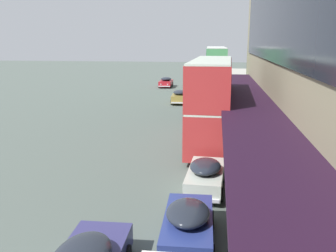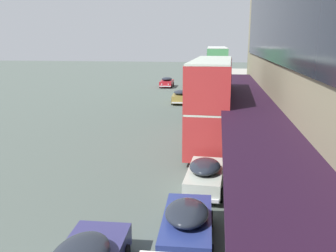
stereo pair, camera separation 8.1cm
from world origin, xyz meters
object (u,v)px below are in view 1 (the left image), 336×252
sedan_second_mid (166,82)px  sedan_oncoming_front (180,97)px  sedan_lead_near (188,223)px  transit_bus_kerbside_front (216,68)px  transit_bus_kerbside_rear (211,99)px  sedan_trailing_mid (205,175)px

sedan_second_mid → sedan_oncoming_front: 15.32m
sedan_second_mid → sedan_lead_near: 45.74m
transit_bus_kerbside_front → transit_bus_kerbside_rear: transit_bus_kerbside_front is taller
transit_bus_kerbside_front → sedan_oncoming_front: bearing=-112.7°
transit_bus_kerbside_rear → sedan_second_mid: (-7.44, 31.96, -2.40)m
sedan_oncoming_front → sedan_second_mid: bearing=103.8°
sedan_trailing_mid → transit_bus_kerbside_rear: bearing=89.5°
transit_bus_kerbside_rear → sedan_trailing_mid: transit_bus_kerbside_rear is taller
sedan_trailing_mid → sedan_lead_near: size_ratio=1.02×
sedan_trailing_mid → sedan_lead_near: bearing=-95.3°
transit_bus_kerbside_front → sedan_second_mid: bearing=144.1°
transit_bus_kerbside_front → sedan_oncoming_front: 10.50m
transit_bus_kerbside_front → sedan_lead_near: (-0.68, -39.73, -2.58)m
transit_bus_kerbside_front → sedan_lead_near: 39.81m
sedan_lead_near → sedan_oncoming_front: bearing=96.1°
sedan_second_mid → sedan_trailing_mid: size_ratio=0.99×
transit_bus_kerbside_rear → sedan_lead_near: (-0.54, -13.25, -2.41)m
sedan_lead_near → sedan_trailing_mid: bearing=84.7°
transit_bus_kerbside_front → sedan_lead_near: size_ratio=2.67×
transit_bus_kerbside_front → sedan_trailing_mid: size_ratio=2.61×
sedan_oncoming_front → sedan_lead_near: sedan_oncoming_front is taller
transit_bus_kerbside_rear → sedan_lead_near: transit_bus_kerbside_rear is taller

